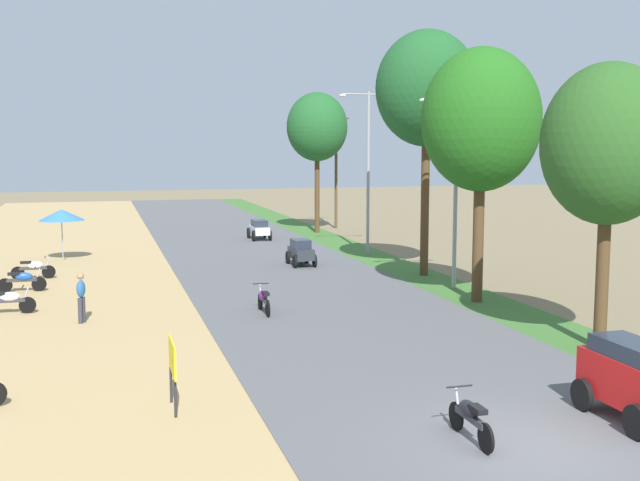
{
  "coord_description": "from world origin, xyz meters",
  "views": [
    {
      "loc": [
        -7.58,
        -12.45,
        5.66
      ],
      "look_at": [
        0.88,
        17.5,
        1.89
      ],
      "focal_mm": 43.9,
      "sensor_mm": 36.0,
      "label": 1
    }
  ],
  "objects": [
    {
      "name": "road_strip",
      "position": [
        0.0,
        0.0,
        0.04
      ],
      "size": [
        9.0,
        140.0,
        0.08
      ],
      "primitive_type": "cube",
      "color": "#565659",
      "rests_on": "ground"
    },
    {
      "name": "parked_motorbike_third",
      "position": [
        -10.55,
        19.25,
        0.55
      ],
      "size": [
        1.8,
        0.54,
        0.94
      ],
      "color": "black",
      "rests_on": "dirt_shoulder"
    },
    {
      "name": "median_tree_second",
      "position": [
        5.46,
        12.8,
        6.55
      ],
      "size": [
        4.21,
        4.21,
        9.06
      ],
      "color": "#4C351E",
      "rests_on": "median_strip"
    },
    {
      "name": "ground_plane",
      "position": [
        0.0,
        0.0,
        0.0
      ],
      "size": [
        180.0,
        180.0,
        0.0
      ],
      "primitive_type": "plane",
      "color": "#7A6B4C"
    },
    {
      "name": "motorbike_ahead_second",
      "position": [
        -0.94,
        0.56,
        0.57
      ],
      "size": [
        0.54,
        1.8,
        0.94
      ],
      "color": "black",
      "rests_on": "road_strip"
    },
    {
      "name": "streetlamp_mid",
      "position": [
        5.8,
        25.76,
        4.84
      ],
      "size": [
        3.16,
        0.2,
        8.36
      ],
      "color": "gray",
      "rests_on": "median_strip"
    },
    {
      "name": "median_tree_fourth",
      "position": [
        6.0,
        36.3,
        6.85
      ],
      "size": [
        3.91,
        3.91,
        9.02
      ],
      "color": "#4C351E",
      "rests_on": "median_strip"
    },
    {
      "name": "motorbike_ahead_third",
      "position": [
        -2.39,
        12.89,
        0.57
      ],
      "size": [
        0.54,
        1.8,
        0.94
      ],
      "color": "black",
      "rests_on": "road_strip"
    },
    {
      "name": "utility_pole_near",
      "position": [
        8.12,
        39.06,
        4.2
      ],
      "size": [
        1.8,
        0.2,
        8.03
      ],
      "color": "brown",
      "rests_on": "ground"
    },
    {
      "name": "vendor_umbrella",
      "position": [
        -9.41,
        27.67,
        2.31
      ],
      "size": [
        2.2,
        2.2,
        2.52
      ],
      "color": "#99999E",
      "rests_on": "dirt_shoulder"
    },
    {
      "name": "car_hatchback_charcoal",
      "position": [
        1.43,
        22.77,
        0.75
      ],
      "size": [
        1.04,
        2.0,
        1.23
      ],
      "color": "#282D33",
      "rests_on": "road_strip"
    },
    {
      "name": "parked_motorbike_second",
      "position": [
        -10.63,
        15.08,
        0.55
      ],
      "size": [
        1.8,
        0.54,
        0.94
      ],
      "color": "black",
      "rests_on": "dirt_shoulder"
    },
    {
      "name": "car_sedan_white",
      "position": [
        1.57,
        33.36,
        0.74
      ],
      "size": [
        1.1,
        2.26,
        1.19
      ],
      "color": "silver",
      "rests_on": "road_strip"
    },
    {
      "name": "streetlamp_near",
      "position": [
        5.8,
        15.44,
        4.42
      ],
      "size": [
        3.16,
        0.2,
        7.55
      ],
      "color": "gray",
      "rests_on": "median_strip"
    },
    {
      "name": "car_van_red",
      "position": [
        2.66,
        0.58,
        1.02
      ],
      "size": [
        1.19,
        2.41,
        1.67
      ],
      "color": "red",
      "rests_on": "road_strip"
    },
    {
      "name": "median_tree_third",
      "position": [
        5.94,
        18.72,
        8.05
      ],
      "size": [
        4.36,
        4.36,
        10.5
      ],
      "color": "#4C351E",
      "rests_on": "median_strip"
    },
    {
      "name": "parked_motorbike_fourth",
      "position": [
        -10.36,
        22.26,
        0.55
      ],
      "size": [
        1.8,
        0.54,
        0.94
      ],
      "color": "black",
      "rests_on": "dirt_shoulder"
    },
    {
      "name": "street_signboard",
      "position": [
        -6.21,
        3.93,
        1.11
      ],
      "size": [
        0.06,
        1.3,
        1.5
      ],
      "color": "#262628",
      "rests_on": "dirt_shoulder"
    },
    {
      "name": "median_tree_nearest",
      "position": [
        5.69,
        5.88,
        5.68
      ],
      "size": [
        3.6,
        3.6,
        7.86
      ],
      "color": "#4C351E",
      "rests_on": "median_strip"
    },
    {
      "name": "pedestrian_on_shoulder",
      "position": [
        -8.25,
        13.07,
        0.96
      ],
      "size": [
        0.38,
        0.43,
        1.62
      ],
      "color": "#33333D",
      "rests_on": "dirt_shoulder"
    }
  ]
}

